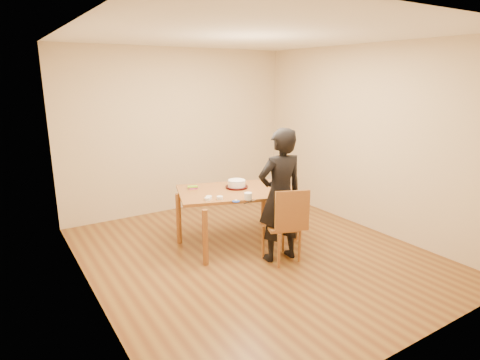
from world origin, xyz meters
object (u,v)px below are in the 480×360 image
dining_chair (282,226)px  cake (237,183)px  person (280,196)px  dining_table (238,191)px  cake_plate (237,187)px

dining_chair → cake: (-0.11, 0.88, 0.36)m
cake → person: 0.84m
dining_table → dining_chair: 0.84m
cake → person: (0.11, -0.83, 0.02)m
dining_table → cake: bearing=86.4°
cake_plate → person: bearing=-82.6°
cake → dining_table: bearing=-112.1°
dining_chair → cake_plate: cake_plate is taller
dining_chair → person: size_ratio=0.23×
dining_chair → person: 0.38m
dining_table → dining_chair: size_ratio=4.20×
cake_plate → person: 0.84m
dining_table → cake: (0.04, 0.10, 0.08)m
dining_table → person: bearing=-59.9°
cake → cake_plate: bearing=0.0°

